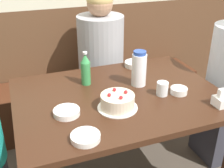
# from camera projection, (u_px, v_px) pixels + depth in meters

# --- Properties ---
(bench_seat) EXTENTS (2.13, 0.38, 0.44)m
(bench_seat) POSITION_uv_depth(u_px,v_px,m) (85.00, 101.00, 2.61)
(bench_seat) COLOR #472314
(bench_seat) RESTS_ON ground_plane
(dining_table) EXTENTS (1.24, 0.91, 0.72)m
(dining_table) POSITION_uv_depth(u_px,v_px,m) (119.00, 107.00, 1.73)
(dining_table) COLOR #381E11
(dining_table) RESTS_ON ground_plane
(birthday_cake) EXTENTS (0.22, 0.22, 0.10)m
(birthday_cake) POSITION_uv_depth(u_px,v_px,m) (118.00, 102.00, 1.53)
(birthday_cake) COLOR white
(birthday_cake) RESTS_ON dining_table
(water_pitcher) EXTENTS (0.09, 0.09, 0.23)m
(water_pitcher) POSITION_uv_depth(u_px,v_px,m) (139.00, 69.00, 1.76)
(water_pitcher) COLOR white
(water_pitcher) RESTS_ON dining_table
(soju_bottle) EXTENTS (0.06, 0.06, 0.22)m
(soju_bottle) POSITION_uv_depth(u_px,v_px,m) (86.00, 69.00, 1.77)
(soju_bottle) COLOR #388E4C
(soju_bottle) RESTS_ON dining_table
(napkin_holder) EXTENTS (0.11, 0.08, 0.11)m
(napkin_holder) POSITION_uv_depth(u_px,v_px,m) (224.00, 99.00, 1.56)
(napkin_holder) COLOR white
(napkin_holder) RESTS_ON dining_table
(bowl_soup_white) EXTENTS (0.15, 0.15, 0.04)m
(bowl_soup_white) POSITION_uv_depth(u_px,v_px,m) (135.00, 64.00, 2.07)
(bowl_soup_white) COLOR white
(bowl_soup_white) RESTS_ON dining_table
(bowl_rice_small) EXTENTS (0.14, 0.14, 0.03)m
(bowl_rice_small) POSITION_uv_depth(u_px,v_px,m) (86.00, 137.00, 1.29)
(bowl_rice_small) COLOR white
(bowl_rice_small) RESTS_ON dining_table
(bowl_side_dish) EXTENTS (0.10, 0.10, 0.04)m
(bowl_side_dish) POSITION_uv_depth(u_px,v_px,m) (179.00, 91.00, 1.69)
(bowl_side_dish) COLOR white
(bowl_side_dish) RESTS_ON dining_table
(bowl_sauce_shallow) EXTENTS (0.14, 0.14, 0.03)m
(bowl_sauce_shallow) POSITION_uv_depth(u_px,v_px,m) (67.00, 112.00, 1.48)
(bowl_sauce_shallow) COLOR white
(bowl_sauce_shallow) RESTS_ON dining_table
(glass_water_tall) EXTENTS (0.07, 0.07, 0.08)m
(glass_water_tall) POSITION_uv_depth(u_px,v_px,m) (162.00, 89.00, 1.67)
(glass_water_tall) COLOR silver
(glass_water_tall) RESTS_ON dining_table
(person_teal_shirt) EXTENTS (0.38, 0.38, 1.23)m
(person_teal_shirt) POSITION_uv_depth(u_px,v_px,m) (101.00, 65.00, 2.38)
(person_teal_shirt) COLOR #33333D
(person_teal_shirt) RESTS_ON ground_plane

